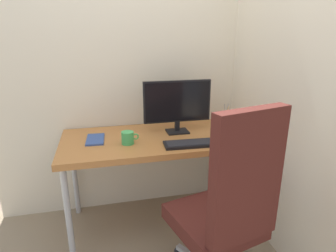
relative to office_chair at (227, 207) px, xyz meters
The scene contains 11 objects.
ground_plane 0.96m from the office_chair, 106.31° to the left, with size 8.00×8.00×0.00m, color gray.
wall_back 1.39m from the office_chair, 101.05° to the left, with size 2.55×0.04×2.80m, color beige.
wall_side_right 1.13m from the office_chair, 47.34° to the left, with size 0.04×1.79×2.80m, color beige.
desk 0.77m from the office_chair, 106.31° to the left, with size 1.43×0.67×0.74m.
office_chair is the anchor object (origin of this frame).
monitor 0.90m from the office_chair, 94.43° to the left, with size 0.52×0.13×0.40m.
keyboard 0.55m from the office_chair, 93.37° to the left, with size 0.40×0.16×0.02m.
mouse 0.66m from the office_chair, 55.22° to the left, with size 0.07×0.11×0.04m, color black.
pen_holder 1.03m from the office_chair, 67.01° to the left, with size 0.09×0.09×0.17m.
notebook 1.04m from the office_chair, 131.71° to the left, with size 0.12×0.22×0.01m, color #334C8C.
coffee_mug 0.82m from the office_chair, 125.66° to the left, with size 0.12×0.09×0.09m.
Camera 1 is at (-0.41, -1.96, 1.47)m, focal length 30.64 mm.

